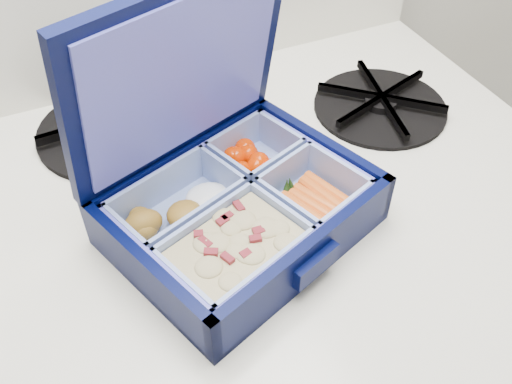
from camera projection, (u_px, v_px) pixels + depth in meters
name	position (u px, v px, depth m)	size (l,w,h in m)	color
bento_box	(241.00, 211.00, 0.53)	(0.23, 0.18, 0.05)	black
burner_grate	(381.00, 101.00, 0.68)	(0.16, 0.16, 0.02)	black
burner_grate_rear	(113.00, 125.00, 0.65)	(0.17, 0.17, 0.02)	black
fork	(219.00, 139.00, 0.64)	(0.02, 0.17, 0.01)	silver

